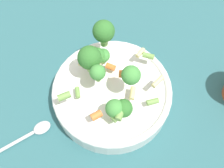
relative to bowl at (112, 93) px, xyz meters
The scene contains 4 objects.
ground_plane 0.03m from the bowl, ahead, with size 3.00×3.00×0.00m, color #2D6066.
bowl is the anchor object (origin of this frame).
pasta_salad 0.07m from the bowl, 127.46° to the left, with size 0.20×0.18×0.10m.
spoon 0.20m from the bowl, 148.59° to the right, with size 0.17×0.13×0.01m.
Camera 1 is at (0.02, -0.25, 0.51)m, focal length 42.00 mm.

